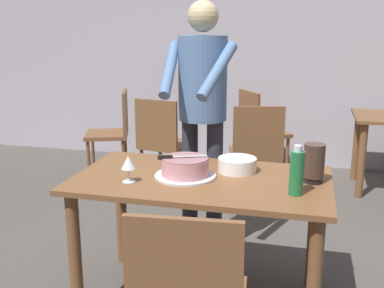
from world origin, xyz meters
name	(u,v)px	position (x,y,z in m)	size (l,w,h in m)	color
back_wall	(262,46)	(0.00, 2.98, 1.35)	(10.00, 0.12, 2.70)	#ADA8B2
main_dining_table	(201,199)	(0.00, 0.00, 0.62)	(1.39, 0.79, 0.75)	brown
cake_on_platter	(185,168)	(-0.09, -0.01, 0.80)	(0.34, 0.34, 0.11)	silver
cake_knife	(172,157)	(-0.16, -0.04, 0.87)	(0.26, 0.12, 0.02)	silver
plate_stack	(237,165)	(0.17, 0.16, 0.79)	(0.22, 0.22, 0.08)	white
wine_glass_near	(128,163)	(-0.36, -0.17, 0.85)	(0.08, 0.08, 0.14)	silver
water_bottle	(297,172)	(0.51, -0.14, 0.86)	(0.07, 0.07, 0.25)	#1E6B38
hurricane_lamp	(314,163)	(0.59, 0.07, 0.86)	(0.11, 0.11, 0.21)	black
person_cutting_cake	(202,101)	(-0.14, 0.61, 1.08)	(0.46, 0.57, 1.72)	#2D2D38
background_chair_0	(259,128)	(0.04, 2.55, 0.49)	(0.61, 0.61, 0.90)	brown
background_chair_1	(256,149)	(0.12, 1.66, 0.49)	(0.53, 0.53, 0.90)	brown
background_chair_2	(114,129)	(-1.47, 2.14, 0.49)	(0.56, 0.56, 0.90)	brown
background_chair_3	(163,140)	(-0.80, 1.78, 0.49)	(0.52, 0.52, 0.90)	brown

